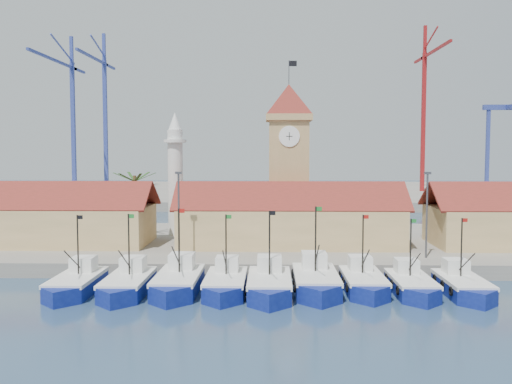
{
  "coord_description": "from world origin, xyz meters",
  "views": [
    {
      "loc": [
        -2.33,
        -47.54,
        12.7
      ],
      "look_at": [
        -3.99,
        18.0,
        7.96
      ],
      "focal_mm": 40.0,
      "sensor_mm": 36.0,
      "label": 1
    }
  ],
  "objects_px": {
    "boat_0": "(75,285)",
    "boat_4": "(269,286)",
    "clock_tower": "(289,157)",
    "minaret": "(175,173)"
  },
  "relations": [
    {
      "from": "boat_0",
      "to": "boat_4",
      "type": "xyz_separation_m",
      "value": [
        17.3,
        -0.27,
        0.05
      ]
    },
    {
      "from": "boat_0",
      "to": "clock_tower",
      "type": "relative_size",
      "value": 0.43
    },
    {
      "from": "minaret",
      "to": "boat_0",
      "type": "bearing_deg",
      "value": -100.28
    },
    {
      "from": "clock_tower",
      "to": "minaret",
      "type": "relative_size",
      "value": 1.39
    },
    {
      "from": "boat_0",
      "to": "boat_4",
      "type": "bearing_deg",
      "value": -0.88
    },
    {
      "from": "boat_0",
      "to": "boat_4",
      "type": "relative_size",
      "value": 0.94
    },
    {
      "from": "boat_4",
      "to": "clock_tower",
      "type": "height_order",
      "value": "clock_tower"
    },
    {
      "from": "boat_0",
      "to": "minaret",
      "type": "bearing_deg",
      "value": 79.72
    },
    {
      "from": "clock_tower",
      "to": "minaret",
      "type": "bearing_deg",
      "value": 172.39
    },
    {
      "from": "boat_4",
      "to": "clock_tower",
      "type": "distance_m",
      "value": 26.76
    }
  ]
}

